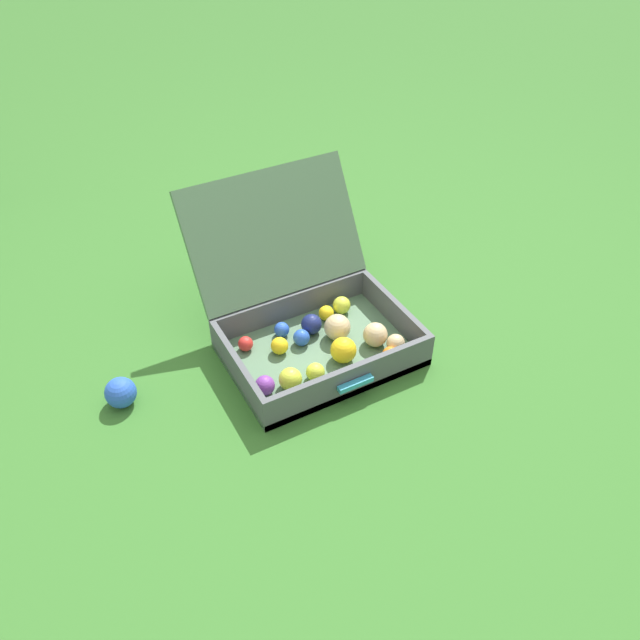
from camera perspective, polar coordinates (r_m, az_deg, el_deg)
ground_plane at (r=2.03m, az=1.60°, el=-1.94°), size 16.00×16.00×0.00m
open_suitcase at (r=1.97m, az=-0.90°, el=0.24°), size 0.56×0.63×0.46m
stray_ball_on_grass at (r=1.90m, az=-17.41°, el=-6.21°), size 0.09×0.09×0.09m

